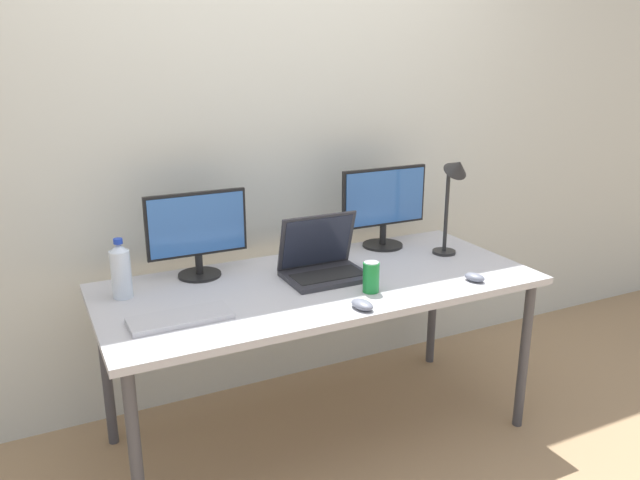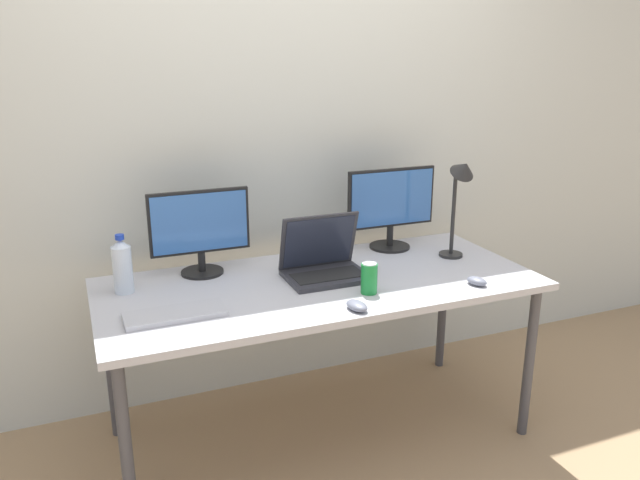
{
  "view_description": "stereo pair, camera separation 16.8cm",
  "coord_description": "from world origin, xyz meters",
  "views": [
    {
      "loc": [
        -1.08,
        -2.2,
        1.68
      ],
      "look_at": [
        0.0,
        0.0,
        0.92
      ],
      "focal_mm": 35.0,
      "sensor_mm": 36.0,
      "label": 1
    },
    {
      "loc": [
        -0.93,
        -2.27,
        1.68
      ],
      "look_at": [
        0.0,
        0.0,
        0.92
      ],
      "focal_mm": 35.0,
      "sensor_mm": 36.0,
      "label": 2
    }
  ],
  "objects": [
    {
      "name": "desk_lamp",
      "position": [
        0.69,
        0.03,
        1.07
      ],
      "size": [
        0.11,
        0.18,
        0.48
      ],
      "color": "black",
      "rests_on": "work_desk"
    },
    {
      "name": "work_desk",
      "position": [
        0.0,
        0.0,
        0.68
      ],
      "size": [
        1.83,
        0.81,
        0.74
      ],
      "color": "#424247",
      "rests_on": "ground"
    },
    {
      "name": "monitor_center",
      "position": [
        0.49,
        0.29,
        0.96
      ],
      "size": [
        0.45,
        0.2,
        0.39
      ],
      "color": "black",
      "rests_on": "work_desk"
    },
    {
      "name": "mouse_by_laptop",
      "position": [
        0.58,
        -0.29,
        0.76
      ],
      "size": [
        0.08,
        0.1,
        0.03
      ],
      "primitive_type": "ellipsoid",
      "rotation": [
        0.0,
        0.0,
        0.33
      ],
      "color": "slate",
      "rests_on": "work_desk"
    },
    {
      "name": "ground_plane",
      "position": [
        0.0,
        0.0,
        0.0
      ],
      "size": [
        16.0,
        16.0,
        0.0
      ],
      "primitive_type": "plane",
      "color": "#9E7F5B"
    },
    {
      "name": "soda_can_near_keyboard",
      "position": [
        0.13,
        -0.2,
        0.8
      ],
      "size": [
        0.07,
        0.07,
        0.13
      ],
      "color": "#197F33",
      "rests_on": "work_desk"
    },
    {
      "name": "wall_back",
      "position": [
        0.0,
        0.59,
        1.3
      ],
      "size": [
        7.0,
        0.08,
        2.6
      ],
      "primitive_type": "cube",
      "color": "silver",
      "rests_on": "ground"
    },
    {
      "name": "mouse_by_keyboard",
      "position": [
        0.01,
        -0.33,
        0.76
      ],
      "size": [
        0.08,
        0.11,
        0.03
      ],
      "primitive_type": "ellipsoid",
      "rotation": [
        0.0,
        0.0,
        0.18
      ],
      "color": "slate",
      "rests_on": "work_desk"
    },
    {
      "name": "laptop_silver",
      "position": [
        0.04,
        0.05,
        0.8
      ],
      "size": [
        0.34,
        0.26,
        0.27
      ],
      "color": "#2D2D33",
      "rests_on": "work_desk"
    },
    {
      "name": "water_bottle",
      "position": [
        -0.77,
        0.18,
        0.85
      ],
      "size": [
        0.08,
        0.08,
        0.24
      ],
      "color": "silver",
      "rests_on": "work_desk"
    },
    {
      "name": "keyboard_main",
      "position": [
        -0.63,
        -0.14,
        0.75
      ],
      "size": [
        0.37,
        0.15,
        0.02
      ],
      "primitive_type": "cube",
      "rotation": [
        0.0,
        0.0,
        0.01
      ],
      "color": "#B2B2B7",
      "rests_on": "work_desk"
    },
    {
      "name": "monitor_left",
      "position": [
        -0.44,
        0.28,
        0.94
      ],
      "size": [
        0.43,
        0.18,
        0.37
      ],
      "color": "black",
      "rests_on": "work_desk"
    }
  ]
}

